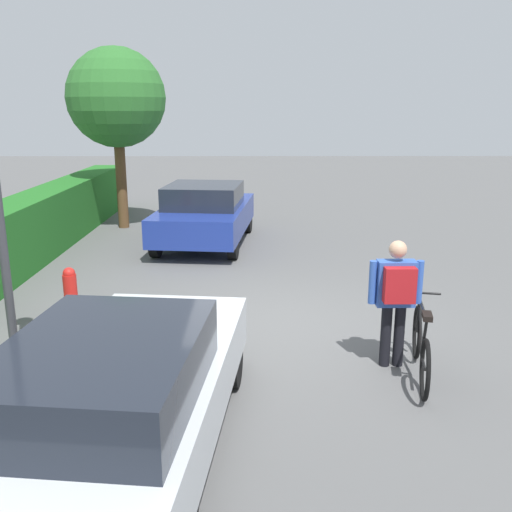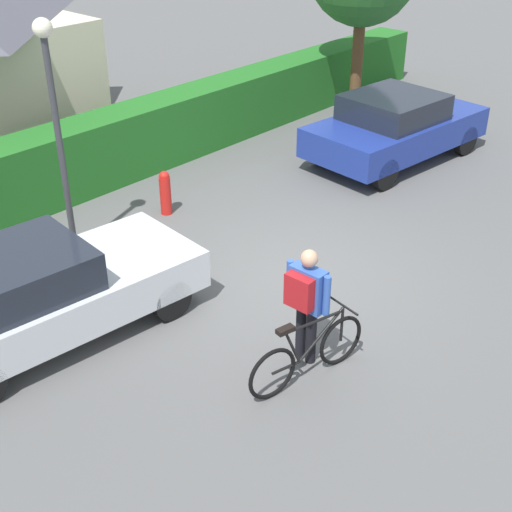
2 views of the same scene
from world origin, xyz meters
The scene contains 7 objects.
ground_plane centered at (0.00, 0.00, 0.00)m, with size 60.00×60.00×0.00m, color #585858.
parked_car_near centered at (-3.28, 1.47, 0.70)m, with size 4.09×2.04×1.35m.
parked_car_far centered at (5.10, 1.46, 0.73)m, with size 4.10×2.23×1.41m.
bicycle centered at (-1.63, -1.61, 0.38)m, with size 1.73×0.55×0.92m.
person_rider centered at (-1.37, -1.35, 0.95)m, with size 0.35×0.65×1.58m.
tree_kerbside centered at (7.01, 3.80, 3.31)m, with size 2.49×2.49×4.58m.
fire_hydrant centered at (0.24, 3.07, 0.41)m, with size 0.20×0.20×0.81m.
Camera 1 is at (-7.72, 0.35, 3.08)m, focal length 39.55 mm.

